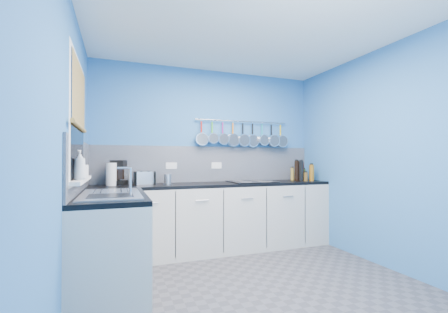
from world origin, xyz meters
TOP-DOWN VIEW (x-y plane):
  - floor at (0.00, 0.00)m, footprint 3.20×3.00m
  - ceiling at (0.00, 0.00)m, footprint 3.20×3.00m
  - wall_back at (0.00, 1.51)m, footprint 3.20×0.02m
  - wall_front at (0.00, -1.51)m, footprint 3.20×0.02m
  - wall_left at (-1.61, 0.00)m, footprint 0.02×3.00m
  - wall_right at (1.61, 0.00)m, footprint 0.02×3.00m
  - backsplash_back at (0.00, 1.49)m, footprint 3.20×0.02m
  - backsplash_left at (-1.59, 0.60)m, footprint 0.02×1.80m
  - cabinet_run_back at (0.00, 1.20)m, footprint 3.20×0.60m
  - worktop_back at (0.00, 1.20)m, footprint 3.20×0.60m
  - cabinet_run_left at (-1.30, 0.30)m, footprint 0.60×1.20m
  - worktop_left at (-1.30, 0.30)m, footprint 0.60×1.20m
  - window_frame at (-1.58, 0.30)m, footprint 0.01×1.00m
  - window_glass at (-1.57, 0.30)m, footprint 0.01×0.90m
  - bamboo_blind at (-1.56, 0.30)m, footprint 0.01×0.90m
  - window_sill at (-1.55, 0.30)m, footprint 0.10×0.98m
  - sink_unit at (-1.30, 0.30)m, footprint 0.50×0.95m
  - mixer_tap at (-1.14, 0.12)m, footprint 0.12×0.08m
  - socket_left at (-0.55, 1.48)m, footprint 0.15×0.01m
  - socket_right at (0.10, 1.48)m, footprint 0.15×0.01m
  - pot_rail at (0.50, 1.45)m, footprint 1.45×0.02m
  - soap_bottle_a at (-1.53, 0.04)m, footprint 0.11×0.11m
  - soap_bottle_b at (-1.53, 0.23)m, footprint 0.10×0.10m
  - paper_towel at (-1.31, 1.25)m, footprint 0.15×0.15m
  - coffee_maker at (-1.23, 1.32)m, footprint 0.22×0.24m
  - toaster at (-0.91, 1.33)m, footprint 0.28×0.20m
  - canister at (-0.64, 1.22)m, footprint 0.10×0.10m
  - hob at (0.52, 1.18)m, footprint 0.60×0.52m
  - pan_0 at (-0.13, 1.44)m, footprint 0.18×0.08m
  - pan_1 at (0.02, 1.44)m, footprint 0.15×0.10m
  - pan_2 at (0.18, 1.44)m, footprint 0.16×0.09m
  - pan_3 at (0.34, 1.44)m, footprint 0.19×0.07m
  - pan_4 at (0.50, 1.44)m, footprint 0.18×0.09m
  - pan_5 at (0.66, 1.44)m, footprint 0.19×0.06m
  - pan_6 at (0.82, 1.44)m, footprint 0.17×0.10m
  - pan_7 at (0.98, 1.44)m, footprint 0.18×0.12m
  - pan_8 at (1.14, 1.44)m, footprint 0.19×0.09m
  - condiment_0 at (1.47, 1.31)m, footprint 0.06×0.06m
  - condiment_1 at (1.34, 1.30)m, footprint 0.07×0.07m
  - condiment_2 at (1.27, 1.32)m, footprint 0.05×0.05m
  - condiment_3 at (1.45, 1.24)m, footprint 0.05×0.05m
  - condiment_4 at (1.36, 1.20)m, footprint 0.07×0.07m
  - condiment_5 at (1.27, 1.20)m, footprint 0.07×0.07m
  - condiment_6 at (1.46, 1.10)m, footprint 0.07×0.07m
  - condiment_7 at (1.36, 1.11)m, footprint 0.06×0.06m
  - condiment_8 at (1.29, 1.12)m, footprint 0.07×0.07m

SIDE VIEW (x-z plane):
  - floor at x=0.00m, z-range -0.02..0.00m
  - cabinet_run_back at x=0.00m, z-range 0.00..0.86m
  - cabinet_run_left at x=-1.30m, z-range 0.00..0.86m
  - worktop_back at x=0.00m, z-range 0.86..0.90m
  - worktop_left at x=-1.30m, z-range 0.86..0.90m
  - sink_unit at x=-1.30m, z-range 0.90..0.91m
  - hob at x=0.52m, z-range 0.90..0.91m
  - condiment_3 at x=1.45m, z-range 0.90..1.02m
  - condiment_7 at x=1.36m, z-range 0.90..1.03m
  - canister at x=-0.64m, z-range 0.90..1.03m
  - toaster at x=-0.91m, z-range 0.90..1.06m
  - condiment_0 at x=1.47m, z-range 0.90..1.07m
  - condiment_1 at x=1.34m, z-range 0.90..1.07m
  - condiment_2 at x=1.27m, z-range 0.90..1.09m
  - condiment_6 at x=1.46m, z-range 0.90..1.14m
  - mixer_tap at x=-1.14m, z-range 0.90..1.16m
  - window_sill at x=-1.55m, z-range 1.02..1.05m
  - condiment_4 at x=1.36m, z-range 0.90..1.17m
  - paper_towel at x=-1.31m, z-range 0.90..1.17m
  - condiment_8 at x=1.29m, z-range 0.90..1.19m
  - condiment_5 at x=1.27m, z-range 0.90..1.20m
  - coffee_maker at x=-1.23m, z-range 0.90..1.21m
  - socket_left at x=-0.55m, z-range 1.09..1.18m
  - socket_right at x=0.10m, z-range 1.09..1.18m
  - soap_bottle_b at x=-1.53m, z-range 1.05..1.22m
  - backsplash_back at x=0.00m, z-range 0.90..1.40m
  - backsplash_left at x=-1.59m, z-range 0.90..1.40m
  - soap_bottle_a at x=-1.53m, z-range 1.05..1.29m
  - wall_back at x=0.00m, z-range 0.00..2.50m
  - wall_front at x=0.00m, z-range 0.00..2.50m
  - wall_left at x=-1.61m, z-range 0.00..2.50m
  - wall_right at x=1.61m, z-range 0.00..2.50m
  - window_glass at x=-1.57m, z-range 1.05..2.05m
  - window_frame at x=-1.58m, z-range 1.00..2.10m
  - pan_8 at x=1.14m, z-range 1.40..1.78m
  - pan_5 at x=0.66m, z-range 1.40..1.78m
  - pan_3 at x=0.34m, z-range 1.40..1.78m
  - pan_4 at x=0.50m, z-range 1.41..1.78m
  - pan_7 at x=0.98m, z-range 1.41..1.78m
  - pan_0 at x=-0.13m, z-range 1.41..1.78m
  - pan_6 at x=0.82m, z-range 1.42..1.78m
  - pan_2 at x=0.18m, z-range 1.43..1.78m
  - pan_1 at x=0.02m, z-range 1.44..1.78m
  - bamboo_blind at x=-1.56m, z-range 1.50..2.05m
  - pot_rail at x=0.50m, z-range 1.77..1.79m
  - ceiling at x=0.00m, z-range 2.50..2.52m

